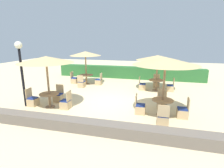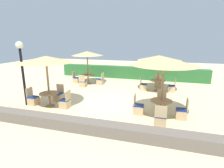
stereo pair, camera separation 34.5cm
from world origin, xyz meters
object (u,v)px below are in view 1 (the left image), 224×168
Objects in this scene: parasol_back_right at (158,58)px; patio_chair_back_right_east at (170,88)px; patio_chair_front_right_west at (140,108)px; patio_chair_front_right_south at (163,119)px; round_table_front_left at (49,97)px; patio_chair_back_left_south at (82,84)px; patio_chair_back_right_north at (156,83)px; patio_chair_front_left_west at (33,101)px; parasol_back_left at (85,54)px; patio_chair_back_left_east at (99,81)px; patio_chair_front_left_east at (66,104)px; round_table_front_right at (162,103)px; patio_chair_front_left_north at (59,97)px; round_table_back_left at (86,77)px; patio_chair_front_right_north at (162,103)px; lamp_post at (20,61)px; patio_chair_back_left_west at (74,80)px; patio_chair_front_right_east at (183,112)px; parasol_front_left at (46,60)px; parasol_front_right at (166,61)px; patio_chair_back_right_west at (142,86)px; round_table_back_right at (156,82)px.

patio_chair_back_right_east is (0.94, 0.04, -1.98)m from parasol_back_right.
patio_chair_front_right_west is 1.38m from patio_chair_front_right_south.
round_table_front_left is at bearing 125.96° from patio_chair_back_right_east.
patio_chair_back_left_south is at bearing -175.05° from parasol_back_right.
patio_chair_front_right_south is at bearing 92.67° from patio_chair_back_right_north.
round_table_front_left is 1.05× the size of patio_chair_front_left_west.
parasol_back_left reaches higher than patio_chair_back_left_east.
patio_chair_front_left_east is 4.70m from round_table_front_right.
patio_chair_front_left_north is at bearing 92.50° from round_table_front_left.
round_table_back_left is at bearing 5.24° from patio_chair_back_right_north.
patio_chair_front_right_north is at bearing -25.51° from patio_chair_back_left_south.
patio_chair_back_left_west is at bearing 87.46° from lamp_post.
patio_chair_back_left_south is 7.47m from patio_chair_front_right_east.
parasol_back_left is (0.01, 4.08, 2.11)m from patio_chair_front_left_north.
patio_chair_front_right_south reaches higher than round_table_back_left.
parasol_back_right is 2.22m from patio_chair_back_right_north.
patio_chair_back_right_east is 0.36× the size of parasol_back_left.
patio_chair_front_left_north is 4.65m from patio_chair_front_right_west.
round_table_front_right is (5.62, -0.54, 0.31)m from patio_chair_front_left_north.
patio_chair_front_left_north and patio_chair_front_right_west have the same top height.
parasol_back_left is at bearing 54.20° from patio_chair_front_right_east.
patio_chair_back_right_north is 1.00× the size of patio_chair_front_right_south.
round_table_front_right is at bearing 3.71° from round_table_front_left.
parasol_front_left is (-6.22, -4.52, 2.18)m from patio_chair_back_right_east.
patio_chair_back_left_east is 1.00× the size of patio_chair_front_right_south.
patio_chair_front_left_west is at bearing -86.36° from patio_chair_front_right_west.
parasol_back_right is 5.33m from parasol_back_left.
patio_chair_front_right_north is at bearing 12.43° from lamp_post.
round_table_front_right is at bearing 4.51° from lamp_post.
patio_chair_front_left_west is at bearing -176.43° from parasol_front_right.
patio_chair_front_right_south is (0.28, -6.11, 0.00)m from patio_chair_back_right_north.
patio_chair_back_right_west is 1.88m from patio_chair_back_right_east.
patio_chair_back_right_west is (5.67, 4.61, -2.09)m from lamp_post.
round_table_front_left is (-5.30, -5.48, 0.30)m from patio_chair_back_right_north.
patio_chair_front_right_north is at bearing -84.36° from parasol_back_right.
round_table_back_right is 1.08× the size of patio_chair_back_left_west.
lamp_post is at bearing -175.49° from parasol_front_right.
parasol_back_right is 3.05× the size of patio_chair_back_right_west.
round_table_front_right is at bearing 55.00° from patio_chair_back_left_west.
patio_chair_front_right_north is (6.68, -3.69, 0.00)m from patio_chair_back_left_west.
parasol_back_right is 6.69m from patio_chair_back_left_west.
patio_chair_back_left_east is 1.42m from patio_chair_back_left_south.
patio_chair_back_left_south is (0.99, 4.06, 0.00)m from patio_chair_front_left_west.
round_table_back_right is 1.08× the size of patio_chair_back_left_east.
patio_chair_front_right_west is 1.00× the size of patio_chair_front_right_north.
parasol_front_left is at bearing -44.45° from patio_chair_back_right_west.
patio_chair_back_left_south is 0.33× the size of parasol_front_right.
patio_chair_front_right_east is at bearing 89.90° from patio_chair_front_right_west.
patio_chair_back_left_east is at bearing 134.59° from round_table_front_right.
patio_chair_back_left_east is 1.00× the size of patio_chair_back_left_south.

